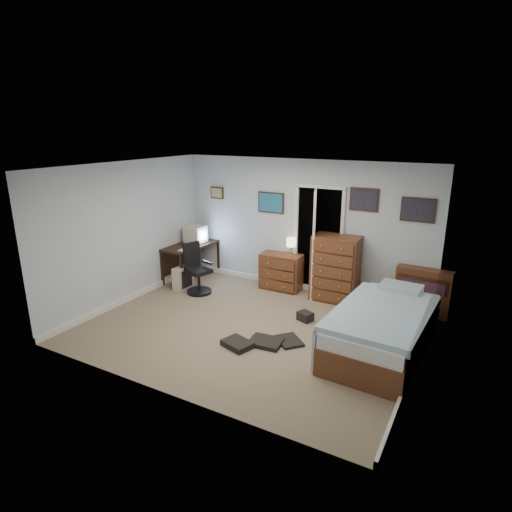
{
  "coord_description": "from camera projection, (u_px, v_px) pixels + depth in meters",
  "views": [
    {
      "loc": [
        3.07,
        -5.34,
        3.05
      ],
      "look_at": [
        -0.05,
        0.3,
        1.1
      ],
      "focal_mm": 30.0,
      "sensor_mm": 36.0,
      "label": 1
    }
  ],
  "objects": [
    {
      "name": "headboard_bookcase",
      "position": [
        423.0,
        290.0,
        7.16
      ],
      "size": [
        0.9,
        0.27,
        0.8
      ],
      "rotation": [
        0.0,
        0.0,
        -0.05
      ],
      "color": "brown",
      "rests_on": "floor"
    },
    {
      "name": "keyboard",
      "position": [
        187.0,
        249.0,
        8.39
      ],
      "size": [
        0.17,
        0.4,
        0.02
      ],
      "primitive_type": "cube",
      "rotation": [
        0.0,
        0.0,
        -0.04
      ],
      "color": "beige",
      "rests_on": "computer_desk"
    },
    {
      "name": "tall_dresser",
      "position": [
        335.0,
        269.0,
        7.71
      ],
      "size": [
        0.83,
        0.5,
        1.21
      ],
      "primitive_type": "cube",
      "rotation": [
        0.0,
        0.0,
        0.02
      ],
      "color": "brown",
      "rests_on": "floor"
    },
    {
      "name": "pc_tower",
      "position": [
        183.0,
        278.0,
        8.36
      ],
      "size": [
        0.22,
        0.42,
        0.45
      ],
      "rotation": [
        0.0,
        0.0,
        -0.04
      ],
      "color": "beige",
      "rests_on": "floor"
    },
    {
      "name": "low_dresser",
      "position": [
        281.0,
        272.0,
        8.31
      ],
      "size": [
        0.81,
        0.44,
        0.71
      ],
      "primitive_type": "cube",
      "rotation": [
        0.0,
        0.0,
        0.05
      ],
      "color": "brown",
      "rests_on": "floor"
    },
    {
      "name": "office_chair",
      "position": [
        197.0,
        274.0,
        8.13
      ],
      "size": [
        0.58,
        0.58,
        0.96
      ],
      "rotation": [
        0.0,
        0.0,
        -0.29
      ],
      "color": "black",
      "rests_on": "floor"
    },
    {
      "name": "wall_posters",
      "position": [
        331.0,
        203.0,
        7.67
      ],
      "size": [
        4.38,
        0.04,
        0.6
      ],
      "color": "#331E11",
      "rests_on": "floor"
    },
    {
      "name": "table_lamp",
      "position": [
        291.0,
        243.0,
        8.04
      ],
      "size": [
        0.19,
        0.19,
        0.34
      ],
      "rotation": [
        0.0,
        0.0,
        0.05
      ],
      "color": "gold",
      "rests_on": "low_dresser"
    },
    {
      "name": "floor_clutter",
      "position": [
        269.0,
        337.0,
        6.38
      ],
      "size": [
        1.11,
        1.63,
        0.15
      ],
      "rotation": [
        0.0,
        0.0,
        0.05
      ],
      "color": "black",
      "rests_on": "floor"
    },
    {
      "name": "floor",
      "position": [
        250.0,
        328.0,
        6.78
      ],
      "size": [
        5.0,
        4.0,
        0.02
      ],
      "primitive_type": "cube",
      "color": "#88735D",
      "rests_on": "ground"
    },
    {
      "name": "media_stack",
      "position": [
        196.0,
        256.0,
        9.18
      ],
      "size": [
        0.16,
        0.16,
        0.77
      ],
      "primitive_type": "cube",
      "rotation": [
        0.0,
        0.0,
        -0.05
      ],
      "color": "maroon",
      "rests_on": "floor"
    },
    {
      "name": "bed",
      "position": [
        382.0,
        328.0,
        5.99
      ],
      "size": [
        1.3,
        2.27,
        0.73
      ],
      "rotation": [
        0.0,
        0.0,
        -0.05
      ],
      "color": "brown",
      "rests_on": "floor"
    },
    {
      "name": "computer_desk",
      "position": [
        188.0,
        252.0,
        8.86
      ],
      "size": [
        0.65,
        1.31,
        0.74
      ],
      "rotation": [
        0.0,
        0.0,
        -0.04
      ],
      "color": "black",
      "rests_on": "floor"
    },
    {
      "name": "crt_monitor",
      "position": [
        196.0,
        234.0,
        8.83
      ],
      "size": [
        0.4,
        0.37,
        0.36
      ],
      "rotation": [
        0.0,
        0.0,
        -0.04
      ],
      "color": "beige",
      "rests_on": "computer_desk"
    },
    {
      "name": "doorway",
      "position": [
        324.0,
        238.0,
        8.23
      ],
      "size": [
        0.96,
        1.12,
        2.05
      ],
      "color": "black",
      "rests_on": "floor"
    }
  ]
}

